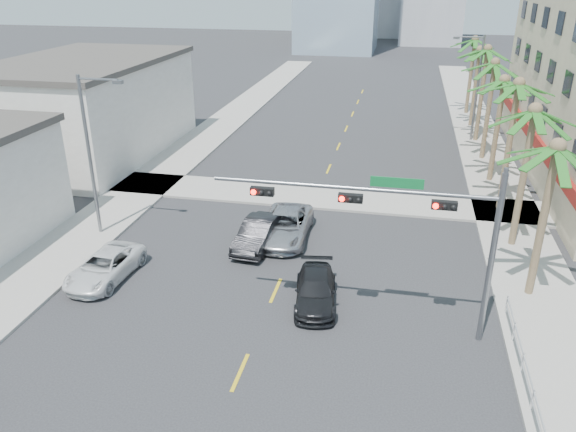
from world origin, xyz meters
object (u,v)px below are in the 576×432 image
at_px(car_parked_far, 105,267).
at_px(car_lane_right, 316,290).
at_px(car_lane_center, 285,226).
at_px(traffic_signal_mast, 409,221).
at_px(car_lane_left, 258,233).

height_order(car_parked_far, car_lane_right, car_parked_far).
bearing_deg(car_lane_center, traffic_signal_mast, -51.01).
xyz_separation_m(car_lane_center, car_lane_right, (2.73, -6.27, -0.13)).
bearing_deg(car_lane_right, traffic_signal_mast, -28.08).
relative_size(car_lane_center, car_lane_right, 1.25).
bearing_deg(car_parked_far, car_lane_left, 41.69).
distance_m(car_parked_far, car_lane_center, 9.86).
bearing_deg(car_lane_left, car_lane_center, 50.74).
relative_size(traffic_signal_mast, car_lane_center, 1.99).
distance_m(car_lane_left, car_lane_center, 1.78).
relative_size(traffic_signal_mast, car_parked_far, 2.32).
xyz_separation_m(car_lane_left, car_lane_center, (1.24, 1.27, 0.02)).
bearing_deg(car_lane_right, car_lane_left, 120.63).
bearing_deg(car_parked_far, traffic_signal_mast, -1.84).
xyz_separation_m(car_parked_far, car_lane_center, (7.64, 6.22, 0.11)).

